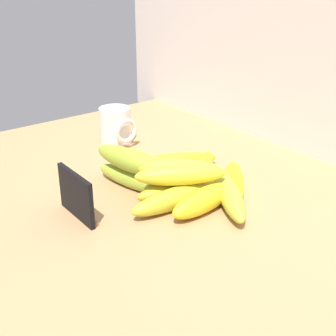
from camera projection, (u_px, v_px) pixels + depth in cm
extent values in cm
cube|color=tan|center=(165.00, 204.00, 88.24)|extent=(110.00, 76.00, 3.00)
cube|color=beige|center=(314.00, 7.00, 96.18)|extent=(130.00, 2.00, 70.00)
cube|color=black|center=(76.00, 195.00, 79.30)|extent=(11.00, 0.80, 8.40)
cube|color=olive|center=(82.00, 214.00, 81.35)|extent=(9.90, 1.20, 0.60)
cylinder|color=silver|center=(115.00, 126.00, 111.70)|extent=(7.51, 7.51, 8.79)
torus|color=silver|center=(126.00, 131.00, 108.27)|extent=(1.00, 5.92, 5.92)
ellipsoid|color=yellow|center=(234.00, 183.00, 88.62)|extent=(16.09, 15.80, 3.85)
ellipsoid|color=#9CB436|center=(130.00, 178.00, 90.91)|extent=(17.15, 7.28, 3.73)
ellipsoid|color=gold|center=(201.00, 172.00, 93.47)|extent=(15.53, 18.19, 3.85)
ellipsoid|color=gold|center=(173.00, 161.00, 98.95)|extent=(11.05, 18.51, 3.47)
ellipsoid|color=gold|center=(176.00, 198.00, 83.17)|extent=(4.54, 19.01, 4.00)
ellipsoid|color=#AEBA36|center=(229.00, 193.00, 84.77)|extent=(19.55, 14.52, 4.02)
ellipsoid|color=yellow|center=(204.00, 200.00, 81.90)|extent=(6.10, 15.59, 4.38)
ellipsoid|color=gold|center=(182.00, 189.00, 86.54)|extent=(8.13, 18.15, 3.77)
ellipsoid|color=yellow|center=(136.00, 159.00, 90.20)|extent=(17.34, 7.91, 3.58)
ellipsoid|color=#97B02F|center=(128.00, 160.00, 89.02)|extent=(17.58, 7.11, 4.29)
ellipsoid|color=yellow|center=(181.00, 175.00, 83.27)|extent=(11.78, 16.27, 3.89)
ellipsoid|color=gold|center=(180.00, 170.00, 84.85)|extent=(13.67, 14.55, 4.17)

